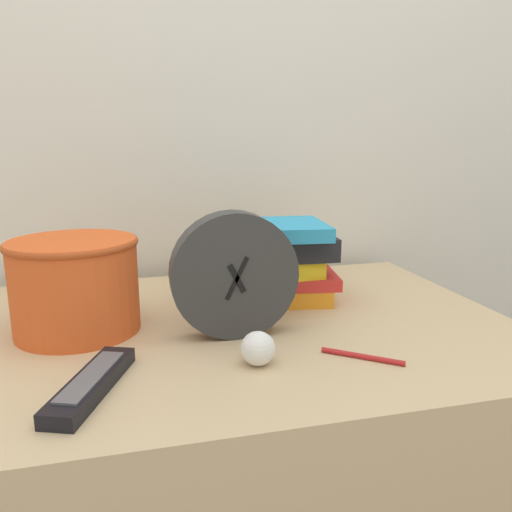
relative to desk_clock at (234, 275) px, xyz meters
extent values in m
cube|color=silver|center=(-0.04, 0.47, 0.39)|extent=(6.00, 0.04, 2.40)
cube|color=tan|center=(-0.04, 0.06, -0.46)|extent=(1.10, 0.69, 0.71)
cylinder|color=#333333|center=(0.00, 0.00, 0.00)|extent=(0.21, 0.05, 0.21)
cylinder|color=white|center=(0.00, -0.01, 0.00)|extent=(0.18, 0.01, 0.18)
cube|color=black|center=(0.00, -0.02, 0.00)|extent=(0.03, 0.01, 0.05)
cube|color=black|center=(0.00, -0.02, 0.00)|extent=(0.04, 0.01, 0.07)
cylinder|color=black|center=(0.00, -0.02, 0.00)|extent=(0.01, 0.01, 0.01)
cube|color=orange|center=(0.12, 0.16, -0.09)|extent=(0.22, 0.16, 0.03)
cube|color=red|center=(0.13, 0.16, -0.06)|extent=(0.24, 0.17, 0.02)
cube|color=yellow|center=(0.10, 0.17, -0.03)|extent=(0.20, 0.17, 0.03)
cube|color=#232328|center=(0.11, 0.18, 0.01)|extent=(0.25, 0.18, 0.04)
cube|color=#2D9ED1|center=(0.10, 0.15, 0.04)|extent=(0.24, 0.19, 0.03)
cylinder|color=#E05623|center=(-0.25, 0.09, -0.02)|extent=(0.21, 0.21, 0.16)
torus|color=#B3451C|center=(-0.25, 0.09, 0.05)|extent=(0.21, 0.21, 0.01)
cube|color=black|center=(-0.22, -0.14, -0.09)|extent=(0.11, 0.20, 0.02)
cube|color=#59595E|center=(-0.22, -0.14, -0.08)|extent=(0.08, 0.15, 0.00)
sphere|color=white|center=(0.01, -0.12, -0.08)|extent=(0.05, 0.05, 0.05)
cylinder|color=#B21E1E|center=(0.16, -0.14, -0.10)|extent=(0.10, 0.08, 0.01)
camera|label=1|loc=(-0.16, -0.76, 0.21)|focal=35.00mm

